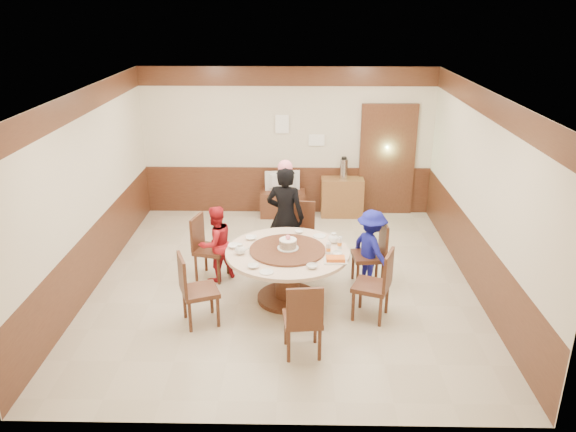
{
  "coord_description": "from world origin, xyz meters",
  "views": [
    {
      "loc": [
        0.21,
        -7.43,
        3.94
      ],
      "look_at": [
        0.07,
        -0.12,
        1.1
      ],
      "focal_mm": 35.0,
      "sensor_mm": 36.0,
      "label": 1
    }
  ],
  "objects_px": {
    "person_standing": "(285,217)",
    "birthday_cake": "(288,244)",
    "person_blue": "(371,249)",
    "shrimp_platter": "(336,260)",
    "side_cabinet": "(342,197)",
    "banquet_table": "(287,265)",
    "person_red": "(216,244)",
    "television": "(283,181)",
    "thermos": "(344,169)",
    "tv_stand": "(283,203)"
  },
  "relations": [
    {
      "from": "person_standing",
      "to": "birthday_cake",
      "type": "bearing_deg",
      "value": 107.29
    },
    {
      "from": "person_red",
      "to": "person_blue",
      "type": "distance_m",
      "value": 2.27
    },
    {
      "from": "thermos",
      "to": "banquet_table",
      "type": "bearing_deg",
      "value": -106.86
    },
    {
      "from": "birthday_cake",
      "to": "tv_stand",
      "type": "height_order",
      "value": "birthday_cake"
    },
    {
      "from": "person_standing",
      "to": "person_blue",
      "type": "relative_size",
      "value": 1.4
    },
    {
      "from": "person_standing",
      "to": "tv_stand",
      "type": "height_order",
      "value": "person_standing"
    },
    {
      "from": "person_standing",
      "to": "side_cabinet",
      "type": "relative_size",
      "value": 2.03
    },
    {
      "from": "birthday_cake",
      "to": "person_standing",
      "type": "bearing_deg",
      "value": 93.24
    },
    {
      "from": "person_standing",
      "to": "television",
      "type": "xyz_separation_m",
      "value": [
        -0.1,
        2.17,
        -0.12
      ]
    },
    {
      "from": "birthday_cake",
      "to": "television",
      "type": "relative_size",
      "value": 0.44
    },
    {
      "from": "birthday_cake",
      "to": "shrimp_platter",
      "type": "relative_size",
      "value": 0.97
    },
    {
      "from": "shrimp_platter",
      "to": "side_cabinet",
      "type": "relative_size",
      "value": 0.38
    },
    {
      "from": "person_blue",
      "to": "tv_stand",
      "type": "distance_m",
      "value": 3.14
    },
    {
      "from": "person_standing",
      "to": "side_cabinet",
      "type": "bearing_deg",
      "value": -101.27
    },
    {
      "from": "tv_stand",
      "to": "shrimp_platter",
      "type": "bearing_deg",
      "value": -77.64
    },
    {
      "from": "side_cabinet",
      "to": "thermos",
      "type": "xyz_separation_m",
      "value": [
        0.01,
        0.0,
        0.56
      ]
    },
    {
      "from": "birthday_cake",
      "to": "shrimp_platter",
      "type": "xyz_separation_m",
      "value": [
        0.62,
        -0.34,
        -0.07
      ]
    },
    {
      "from": "birthday_cake",
      "to": "thermos",
      "type": "relative_size",
      "value": 0.76
    },
    {
      "from": "shrimp_platter",
      "to": "side_cabinet",
      "type": "distance_m",
      "value": 3.66
    },
    {
      "from": "person_standing",
      "to": "thermos",
      "type": "xyz_separation_m",
      "value": [
        1.05,
        2.2,
        0.13
      ]
    },
    {
      "from": "side_cabinet",
      "to": "person_standing",
      "type": "bearing_deg",
      "value": -115.31
    },
    {
      "from": "thermos",
      "to": "birthday_cake",
      "type": "bearing_deg",
      "value": -106.83
    },
    {
      "from": "shrimp_platter",
      "to": "thermos",
      "type": "relative_size",
      "value": 0.79
    },
    {
      "from": "person_blue",
      "to": "side_cabinet",
      "type": "xyz_separation_m",
      "value": [
        -0.21,
        2.84,
        -0.21
      ]
    },
    {
      "from": "person_standing",
      "to": "side_cabinet",
      "type": "height_order",
      "value": "person_standing"
    },
    {
      "from": "person_standing",
      "to": "birthday_cake",
      "type": "distance_m",
      "value": 1.08
    },
    {
      "from": "television",
      "to": "thermos",
      "type": "bearing_deg",
      "value": 174.25
    },
    {
      "from": "birthday_cake",
      "to": "tv_stand",
      "type": "bearing_deg",
      "value": 92.85
    },
    {
      "from": "banquet_table",
      "to": "tv_stand",
      "type": "height_order",
      "value": "banquet_table"
    },
    {
      "from": "television",
      "to": "side_cabinet",
      "type": "xyz_separation_m",
      "value": [
        1.14,
        0.03,
        -0.32
      ]
    },
    {
      "from": "banquet_table",
      "to": "person_red",
      "type": "height_order",
      "value": "person_red"
    },
    {
      "from": "person_red",
      "to": "birthday_cake",
      "type": "relative_size",
      "value": 3.98
    },
    {
      "from": "banquet_table",
      "to": "birthday_cake",
      "type": "relative_size",
      "value": 5.8
    },
    {
      "from": "television",
      "to": "shrimp_platter",
      "type": "bearing_deg",
      "value": 95.12
    },
    {
      "from": "person_standing",
      "to": "person_blue",
      "type": "xyz_separation_m",
      "value": [
        1.25,
        -0.64,
        -0.23
      ]
    },
    {
      "from": "banquet_table",
      "to": "shrimp_platter",
      "type": "relative_size",
      "value": 5.61
    },
    {
      "from": "person_standing",
      "to": "person_red",
      "type": "relative_size",
      "value": 1.41
    },
    {
      "from": "person_standing",
      "to": "thermos",
      "type": "relative_size",
      "value": 4.28
    },
    {
      "from": "shrimp_platter",
      "to": "side_cabinet",
      "type": "bearing_deg",
      "value": 84.41
    },
    {
      "from": "birthday_cake",
      "to": "person_blue",
      "type": "bearing_deg",
      "value": 20.29
    },
    {
      "from": "television",
      "to": "side_cabinet",
      "type": "bearing_deg",
      "value": 174.27
    },
    {
      "from": "person_standing",
      "to": "tv_stand",
      "type": "xyz_separation_m",
      "value": [
        -0.1,
        2.17,
        -0.56
      ]
    },
    {
      "from": "person_standing",
      "to": "television",
      "type": "bearing_deg",
      "value": -73.3
    },
    {
      "from": "banquet_table",
      "to": "thermos",
      "type": "height_order",
      "value": "thermos"
    },
    {
      "from": "tv_stand",
      "to": "television",
      "type": "height_order",
      "value": "television"
    },
    {
      "from": "shrimp_platter",
      "to": "television",
      "type": "height_order",
      "value": "television"
    },
    {
      "from": "person_red",
      "to": "side_cabinet",
      "type": "xyz_separation_m",
      "value": [
        2.05,
        2.69,
        -0.2
      ]
    },
    {
      "from": "shrimp_platter",
      "to": "banquet_table",
      "type": "bearing_deg",
      "value": 152.89
    },
    {
      "from": "tv_stand",
      "to": "side_cabinet",
      "type": "relative_size",
      "value": 1.06
    },
    {
      "from": "person_standing",
      "to": "tv_stand",
      "type": "distance_m",
      "value": 2.24
    }
  ]
}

